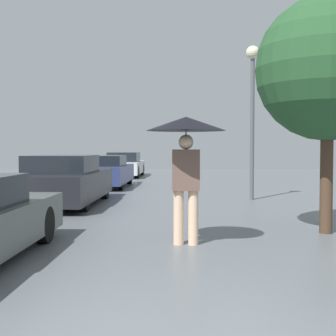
{
  "coord_description": "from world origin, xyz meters",
  "views": [
    {
      "loc": [
        -0.28,
        -2.7,
        1.49
      ],
      "look_at": [
        -0.51,
        4.41,
        1.18
      ],
      "focal_mm": 50.0,
      "sensor_mm": 36.0,
      "label": 1
    }
  ],
  "objects_px": {
    "parked_car_farthest": "(125,165)",
    "tree": "(328,69)",
    "street_lamp": "(252,90)",
    "parked_car_second": "(64,181)",
    "parked_car_third": "(103,172)",
    "pedestrian": "(186,140)"
  },
  "relations": [
    {
      "from": "parked_car_farthest",
      "to": "tree",
      "type": "relative_size",
      "value": 1.12
    },
    {
      "from": "parked_car_farthest",
      "to": "street_lamp",
      "type": "xyz_separation_m",
      "value": [
        5.0,
        -10.73,
        2.53
      ]
    },
    {
      "from": "tree",
      "to": "street_lamp",
      "type": "height_order",
      "value": "street_lamp"
    },
    {
      "from": "parked_car_second",
      "to": "parked_car_third",
      "type": "xyz_separation_m",
      "value": [
        0.06,
        5.58,
        -0.02
      ]
    },
    {
      "from": "parked_car_farthest",
      "to": "parked_car_third",
      "type": "bearing_deg",
      "value": -90.21
    },
    {
      "from": "parked_car_second",
      "to": "pedestrian",
      "type": "bearing_deg",
      "value": -57.72
    },
    {
      "from": "pedestrian",
      "to": "tree",
      "type": "xyz_separation_m",
      "value": [
        2.44,
        1.04,
        1.23
      ]
    },
    {
      "from": "pedestrian",
      "to": "parked_car_second",
      "type": "bearing_deg",
      "value": 122.28
    },
    {
      "from": "parked_car_second",
      "to": "parked_car_third",
      "type": "distance_m",
      "value": 5.58
    },
    {
      "from": "parked_car_second",
      "to": "parked_car_farthest",
      "type": "height_order",
      "value": "parked_car_second"
    },
    {
      "from": "pedestrian",
      "to": "street_lamp",
      "type": "relative_size",
      "value": 0.45
    },
    {
      "from": "parked_car_second",
      "to": "parked_car_farthest",
      "type": "bearing_deg",
      "value": 89.6
    },
    {
      "from": "parked_car_third",
      "to": "parked_car_farthest",
      "type": "height_order",
      "value": "parked_car_farthest"
    },
    {
      "from": "parked_car_third",
      "to": "street_lamp",
      "type": "height_order",
      "value": "street_lamp"
    },
    {
      "from": "parked_car_farthest",
      "to": "street_lamp",
      "type": "relative_size",
      "value": 1.05
    },
    {
      "from": "pedestrian",
      "to": "parked_car_second",
      "type": "xyz_separation_m",
      "value": [
        -3.16,
        5.0,
        -1.0
      ]
    },
    {
      "from": "parked_car_second",
      "to": "street_lamp",
      "type": "relative_size",
      "value": 1.03
    },
    {
      "from": "pedestrian",
      "to": "parked_car_farthest",
      "type": "relative_size",
      "value": 0.43
    },
    {
      "from": "tree",
      "to": "parked_car_farthest",
      "type": "bearing_deg",
      "value": 109.05
    },
    {
      "from": "parked_car_third",
      "to": "tree",
      "type": "bearing_deg",
      "value": -59.85
    },
    {
      "from": "parked_car_second",
      "to": "parked_car_farthest",
      "type": "relative_size",
      "value": 0.98
    },
    {
      "from": "parked_car_second",
      "to": "street_lamp",
      "type": "height_order",
      "value": "street_lamp"
    }
  ]
}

